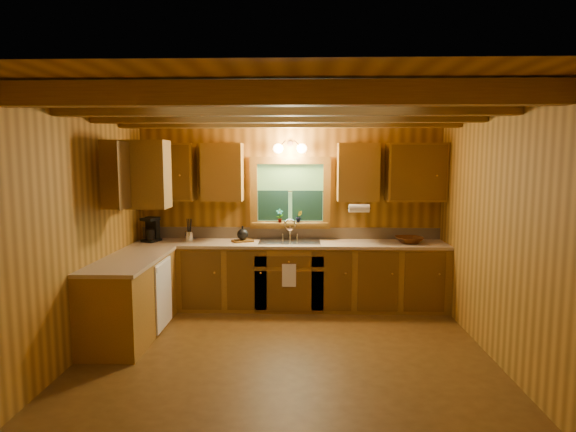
{
  "coord_description": "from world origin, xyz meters",
  "views": [
    {
      "loc": [
        0.16,
        -4.77,
        2.01
      ],
      "look_at": [
        0.0,
        0.8,
        1.35
      ],
      "focal_mm": 29.78,
      "sensor_mm": 36.0,
      "label": 1
    }
  ],
  "objects_px": {
    "cutting_board": "(243,241)",
    "sink": "(290,245)",
    "coffee_maker": "(152,229)",
    "wicker_basket": "(409,240)"
  },
  "relations": [
    {
      "from": "coffee_maker",
      "to": "cutting_board",
      "type": "bearing_deg",
      "value": 21.73
    },
    {
      "from": "coffee_maker",
      "to": "wicker_basket",
      "type": "bearing_deg",
      "value": 21.15
    },
    {
      "from": "wicker_basket",
      "to": "coffee_maker",
      "type": "bearing_deg",
      "value": 179.0
    },
    {
      "from": "sink",
      "to": "cutting_board",
      "type": "bearing_deg",
      "value": 178.83
    },
    {
      "from": "coffee_maker",
      "to": "wicker_basket",
      "type": "distance_m",
      "value": 3.49
    },
    {
      "from": "coffee_maker",
      "to": "cutting_board",
      "type": "height_order",
      "value": "coffee_maker"
    },
    {
      "from": "coffee_maker",
      "to": "wicker_basket",
      "type": "relative_size",
      "value": 0.93
    },
    {
      "from": "sink",
      "to": "cutting_board",
      "type": "relative_size",
      "value": 3.08
    },
    {
      "from": "cutting_board",
      "to": "sink",
      "type": "bearing_deg",
      "value": -25.25
    },
    {
      "from": "wicker_basket",
      "to": "cutting_board",
      "type": "bearing_deg",
      "value": 178.68
    }
  ]
}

